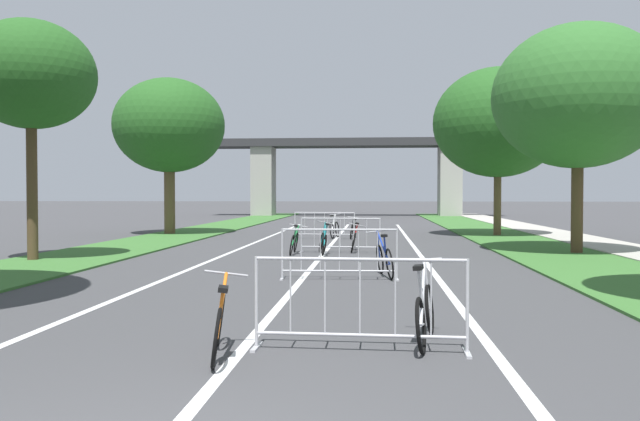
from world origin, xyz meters
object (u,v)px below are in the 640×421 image
at_px(tree_left_maple_mid, 31,75).
at_px(crowd_barrier_nearest, 360,305).
at_px(crowd_barrier_fourth, 325,226).
at_px(bicycle_green_5, 294,242).
at_px(tree_left_pine_far, 169,126).
at_px(bicycle_orange_2, 219,324).
at_px(bicycle_silver_7, 425,312).
at_px(crowd_barrier_second, 339,254).
at_px(bicycle_teal_6, 323,242).
at_px(bicycle_red_1, 354,240).
at_px(crowd_barrier_third, 340,236).
at_px(bicycle_white_0, 334,229).
at_px(bicycle_blue_4, 384,259).
at_px(tree_right_pine_near, 498,123).
at_px(bicycle_black_3, 353,230).
at_px(tree_right_cypress_far, 578,97).

relative_size(tree_left_maple_mid, crowd_barrier_nearest, 2.58).
xyz_separation_m(crowd_barrier_fourth, bicycle_green_5, (-0.40, -6.37, -0.17)).
height_order(tree_left_maple_mid, tree_left_pine_far, tree_left_pine_far).
bearing_deg(tree_left_pine_far, tree_left_maple_mid, -90.22).
relative_size(bicycle_orange_2, bicycle_silver_7, 0.92).
xyz_separation_m(crowd_barrier_second, bicycle_silver_7, (1.31, -5.50, -0.16)).
bearing_deg(bicycle_teal_6, bicycle_red_1, 38.08).
bearing_deg(tree_left_pine_far, crowd_barrier_nearest, -66.49).
height_order(crowd_barrier_third, bicycle_white_0, crowd_barrier_third).
xyz_separation_m(crowd_barrier_fourth, bicycle_teal_6, (0.45, -6.30, -0.17)).
bearing_deg(bicycle_teal_6, bicycle_white_0, 81.27).
relative_size(crowd_barrier_fourth, bicycle_blue_4, 1.43).
height_order(bicycle_orange_2, bicycle_teal_6, bicycle_teal_6).
height_order(crowd_barrier_nearest, bicycle_blue_4, crowd_barrier_nearest).
distance_m(tree_left_pine_far, bicycle_green_5, 11.52).
bearing_deg(bicycle_blue_4, bicycle_orange_2, -115.61).
bearing_deg(tree_right_pine_near, bicycle_teal_6, -127.79).
bearing_deg(crowd_barrier_second, bicycle_red_1, 89.17).
height_order(bicycle_white_0, bicycle_orange_2, bicycle_white_0).
relative_size(tree_right_pine_near, bicycle_orange_2, 4.50).
bearing_deg(crowd_barrier_third, crowd_barrier_fourth, 98.93).
relative_size(bicycle_white_0, bicycle_green_5, 1.00).
height_order(crowd_barrier_second, bicycle_black_3, crowd_barrier_second).
bearing_deg(crowd_barrier_second, tree_right_cypress_far, 42.92).
xyz_separation_m(tree_right_pine_near, bicycle_blue_4, (-4.92, -13.61, -4.35)).
bearing_deg(bicycle_black_3, tree_right_pine_near, -159.13).
height_order(tree_left_maple_mid, bicycle_blue_4, tree_left_maple_mid).
bearing_deg(crowd_barrier_nearest, bicycle_white_0, 94.41).
height_order(crowd_barrier_third, bicycle_black_3, crowd_barrier_third).
height_order(bicycle_red_1, bicycle_silver_7, bicycle_silver_7).
distance_m(crowd_barrier_third, bicycle_blue_4, 5.55).
bearing_deg(bicycle_orange_2, bicycle_red_1, 74.08).
distance_m(crowd_barrier_second, bicycle_blue_4, 1.08).
bearing_deg(bicycle_silver_7, crowd_barrier_second, 113.28).
xyz_separation_m(tree_right_pine_near, bicycle_orange_2, (-6.81, -20.48, -4.38)).
xyz_separation_m(tree_right_pine_near, crowd_barrier_third, (-6.14, -8.20, -4.21)).
relative_size(crowd_barrier_second, bicycle_white_0, 1.48).
relative_size(tree_left_pine_far, tree_right_cypress_far, 1.01).
xyz_separation_m(bicycle_red_1, bicycle_teal_6, (-0.87, -0.95, 0.00)).
distance_m(bicycle_orange_2, bicycle_blue_4, 7.12).
relative_size(bicycle_white_0, bicycle_orange_2, 1.05).
xyz_separation_m(tree_right_pine_near, crowd_barrier_second, (-5.85, -14.15, -4.21)).
bearing_deg(crowd_barrier_fourth, bicycle_green_5, -93.57).
distance_m(crowd_barrier_fourth, bicycle_blue_4, 11.57).
height_order(crowd_barrier_second, bicycle_teal_6, crowd_barrier_second).
bearing_deg(tree_left_maple_mid, tree_right_pine_near, 38.79).
relative_size(tree_right_cypress_far, tree_right_pine_near, 0.95).
height_order(tree_right_pine_near, bicycle_blue_4, tree_right_pine_near).
height_order(tree_right_cypress_far, crowd_barrier_third, tree_right_cypress_far).
relative_size(tree_right_cypress_far, bicycle_orange_2, 4.29).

